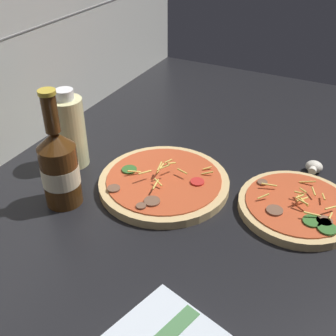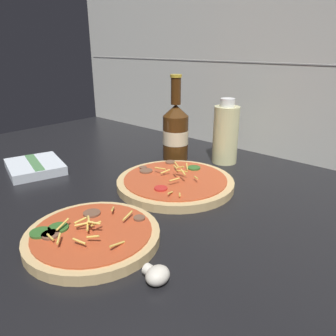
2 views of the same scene
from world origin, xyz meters
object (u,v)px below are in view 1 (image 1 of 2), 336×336
pizza_far (164,183)px  beer_bottle (59,166)px  pizza_near (297,207)px  mushroom_left (314,167)px  oil_bottle (70,131)px

pizza_far → beer_bottle: size_ratio=1.14×
pizza_near → mushroom_left: (15.86, -0.21, 0.27)cm
pizza_far → oil_bottle: size_ratio=1.52×
beer_bottle → mushroom_left: beer_bottle is taller
beer_bottle → mushroom_left: size_ratio=6.13×
pizza_near → beer_bottle: size_ratio=0.95×
mushroom_left → pizza_near: bearing=179.2°
mushroom_left → oil_bottle: bearing=113.0°
beer_bottle → oil_bottle: beer_bottle is taller
beer_bottle → pizza_far: bearing=-49.3°
pizza_far → mushroom_left: size_ratio=7.01×
pizza_far → beer_bottle: (-13.83, 16.06, 7.56)cm
oil_bottle → pizza_far: bearing=-87.2°
pizza_far → mushroom_left: (20.65, -27.94, 0.26)cm
pizza_far → beer_bottle: 22.51cm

